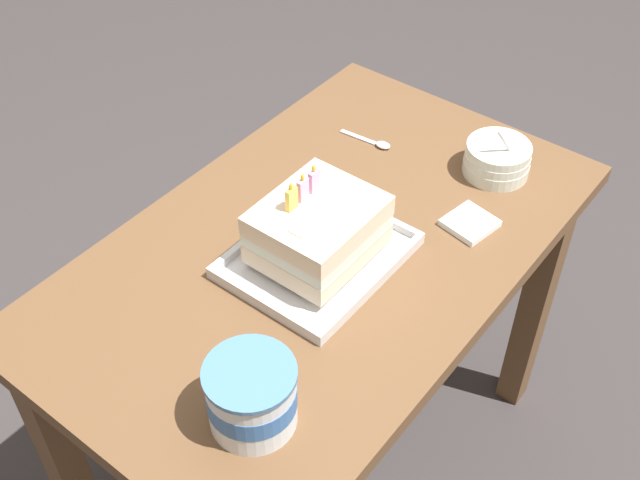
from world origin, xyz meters
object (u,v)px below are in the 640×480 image
(birthday_cake, at_px, (318,229))
(serving_spoon_near_tray, at_px, (377,143))
(foil_tray, at_px, (318,257))
(ice_cream_tub, at_px, (252,396))
(napkin_pile, at_px, (470,223))
(bowl_stack, at_px, (497,159))

(birthday_cake, distance_m, serving_spoon_near_tray, 0.37)
(foil_tray, xyz_separation_m, birthday_cake, (-0.00, 0.00, 0.07))
(birthday_cake, bearing_deg, foil_tray, -90.00)
(ice_cream_tub, bearing_deg, serving_spoon_near_tray, 19.99)
(birthday_cake, relative_size, napkin_pile, 2.09)
(ice_cream_tub, bearing_deg, bowl_stack, 0.26)
(bowl_stack, relative_size, napkin_pile, 1.34)
(bowl_stack, xyz_separation_m, napkin_pile, (-0.17, -0.04, -0.03))
(foil_tray, distance_m, ice_cream_tub, 0.35)
(birthday_cake, relative_size, serving_spoon_near_tray, 1.73)
(bowl_stack, bearing_deg, birthday_cake, 163.06)
(foil_tray, xyz_separation_m, napkin_pile, (0.25, -0.17, -0.00))
(foil_tray, bearing_deg, napkin_pile, -34.34)
(foil_tray, relative_size, bowl_stack, 2.33)
(birthday_cake, distance_m, napkin_pile, 0.30)
(napkin_pile, bearing_deg, ice_cream_tub, 176.17)
(birthday_cake, xyz_separation_m, bowl_stack, (0.42, -0.13, -0.04))
(birthday_cake, relative_size, ice_cream_tub, 1.52)
(ice_cream_tub, distance_m, serving_spoon_near_tray, 0.71)
(foil_tray, relative_size, serving_spoon_near_tray, 2.57)
(bowl_stack, distance_m, serving_spoon_near_tray, 0.25)
(ice_cream_tub, bearing_deg, napkin_pile, -3.83)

